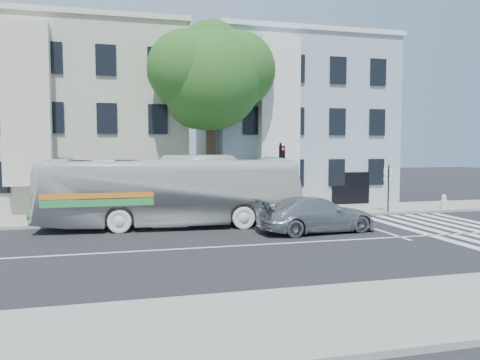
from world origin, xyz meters
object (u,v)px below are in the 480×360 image
object	(u,v)px
sedan	(316,214)
traffic_signal	(281,169)
bus	(172,191)
fire_hydrant	(444,201)

from	to	relation	value
sedan	traffic_signal	size ratio (longest dim) A/B	1.34
bus	sedan	world-z (taller)	bus
sedan	traffic_signal	world-z (taller)	traffic_signal
bus	sedan	size ratio (longest dim) A/B	2.26
bus	fire_hydrant	distance (m)	16.40
sedan	fire_hydrant	xyz separation A→B (m)	(10.18, 4.49, -0.20)
bus	sedan	bearing A→B (deg)	-112.55
bus	fire_hydrant	xyz separation A→B (m)	(16.29, 1.47, -1.13)
fire_hydrant	sedan	bearing A→B (deg)	-156.18
traffic_signal	fire_hydrant	bearing A→B (deg)	-26.54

